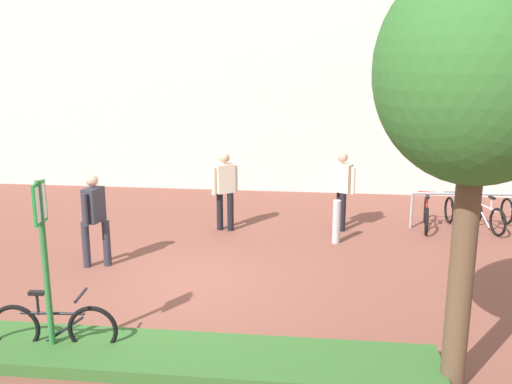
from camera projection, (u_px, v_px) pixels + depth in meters
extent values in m
plane|color=brown|center=(187.00, 285.00, 9.74)|extent=(60.00, 60.00, 0.00)
cube|color=silver|center=(245.00, 7.00, 15.73)|extent=(28.00, 1.20, 10.00)
cube|color=#336028|center=(160.00, 356.00, 7.33)|extent=(7.00, 1.10, 0.16)
cylinder|color=brown|center=(461.00, 275.00, 6.51)|extent=(0.28, 0.28, 2.77)
ellipsoid|color=#2D6628|center=(480.00, 70.00, 5.97)|extent=(2.20, 2.20, 2.42)
cylinder|color=#2D7238|center=(46.00, 271.00, 7.24)|extent=(0.08, 0.08, 2.32)
cube|color=#198C33|center=(40.00, 203.00, 7.03)|extent=(0.06, 0.36, 0.52)
cube|color=white|center=(40.00, 203.00, 7.03)|extent=(0.06, 0.30, 0.44)
torus|color=black|center=(15.00, 328.00, 7.53)|extent=(0.66, 0.11, 0.66)
torus|color=black|center=(93.00, 330.00, 7.49)|extent=(0.66, 0.11, 0.66)
cylinder|color=black|center=(53.00, 313.00, 7.46)|extent=(0.84, 0.10, 0.04)
cylinder|color=black|center=(62.00, 331.00, 7.51)|extent=(0.61, 0.08, 0.44)
cylinder|color=black|center=(38.00, 305.00, 7.43)|extent=(0.04, 0.04, 0.28)
cube|color=black|center=(37.00, 293.00, 7.40)|extent=(0.21, 0.10, 0.05)
cylinder|color=black|center=(81.00, 295.00, 7.38)|extent=(0.07, 0.42, 0.04)
cylinder|color=#99999E|center=(411.00, 211.00, 12.77)|extent=(0.06, 0.06, 0.80)
cylinder|color=#99999E|center=(473.00, 194.00, 12.61)|extent=(2.60, 0.22, 0.06)
torus|color=black|center=(427.00, 221.00, 12.34)|extent=(0.14, 0.61, 0.61)
torus|color=black|center=(425.00, 210.00, 13.22)|extent=(0.14, 0.61, 0.61)
cylinder|color=red|center=(427.00, 206.00, 12.73)|extent=(0.14, 0.77, 0.03)
cylinder|color=red|center=(426.00, 215.00, 12.87)|extent=(0.11, 0.56, 0.40)
cylinder|color=red|center=(427.00, 203.00, 12.55)|extent=(0.03, 0.03, 0.26)
cube|color=black|center=(428.00, 197.00, 12.51)|extent=(0.10, 0.19, 0.05)
cylinder|color=red|center=(427.00, 192.00, 13.01)|extent=(0.39, 0.09, 0.04)
torus|color=black|center=(463.00, 222.00, 12.28)|extent=(0.12, 0.61, 0.61)
torus|color=black|center=(449.00, 210.00, 13.20)|extent=(0.12, 0.61, 0.61)
cylinder|color=black|center=(457.00, 207.00, 12.69)|extent=(0.12, 0.77, 0.03)
cylinder|color=black|center=(455.00, 216.00, 12.84)|extent=(0.09, 0.56, 0.40)
cylinder|color=black|center=(460.00, 204.00, 12.50)|extent=(0.03, 0.03, 0.26)
cube|color=black|center=(460.00, 197.00, 12.47)|extent=(0.09, 0.19, 0.05)
cylinder|color=black|center=(452.00, 192.00, 12.98)|extent=(0.39, 0.08, 0.04)
torus|color=black|center=(498.00, 222.00, 12.27)|extent=(0.22, 0.60, 0.61)
torus|color=black|center=(475.00, 210.00, 13.17)|extent=(0.22, 0.60, 0.61)
cylinder|color=silver|center=(487.00, 207.00, 12.67)|extent=(0.24, 0.75, 0.03)
cylinder|color=silver|center=(483.00, 216.00, 12.82)|extent=(0.18, 0.55, 0.40)
cylinder|color=silver|center=(491.00, 204.00, 12.48)|extent=(0.03, 0.03, 0.26)
cube|color=black|center=(492.00, 198.00, 12.45)|extent=(0.12, 0.20, 0.05)
cylinder|color=silver|center=(479.00, 193.00, 12.96)|extent=(0.38, 0.14, 0.04)
torus|color=black|center=(507.00, 211.00, 13.11)|extent=(0.14, 0.61, 0.61)
cylinder|color=silver|center=(511.00, 193.00, 12.89)|extent=(0.39, 0.09, 0.04)
cylinder|color=#ADADB2|center=(336.00, 222.00, 11.78)|extent=(0.16, 0.16, 0.90)
cylinder|color=black|center=(339.00, 209.00, 12.84)|extent=(0.14, 0.14, 0.85)
cylinder|color=black|center=(343.00, 212.00, 12.58)|extent=(0.14, 0.14, 0.85)
cube|color=beige|center=(342.00, 178.00, 12.54)|extent=(0.47, 0.40, 0.62)
cylinder|color=beige|center=(331.00, 178.00, 12.69)|extent=(0.09, 0.09, 0.59)
cylinder|color=beige|center=(353.00, 181.00, 12.40)|extent=(0.09, 0.09, 0.59)
sphere|color=tan|center=(343.00, 157.00, 12.43)|extent=(0.22, 0.22, 0.22)
cylinder|color=#2D2D38|center=(86.00, 245.00, 10.48)|extent=(0.14, 0.14, 0.85)
cylinder|color=#2D2D38|center=(107.00, 243.00, 10.55)|extent=(0.14, 0.14, 0.85)
cube|color=#2D2D38|center=(94.00, 205.00, 10.34)|extent=(0.32, 0.44, 0.62)
cylinder|color=#2D2D38|center=(85.00, 210.00, 10.11)|extent=(0.09, 0.09, 0.59)
cylinder|color=#2D2D38|center=(102.00, 203.00, 10.59)|extent=(0.09, 0.09, 0.59)
sphere|color=tan|center=(92.00, 180.00, 10.23)|extent=(0.22, 0.22, 0.22)
cylinder|color=black|center=(230.00, 212.00, 12.62)|extent=(0.14, 0.14, 0.85)
cylinder|color=black|center=(220.00, 211.00, 12.67)|extent=(0.14, 0.14, 0.85)
cube|color=beige|center=(225.00, 178.00, 12.47)|extent=(0.47, 0.43, 0.62)
cylinder|color=beige|center=(236.00, 179.00, 12.60)|extent=(0.09, 0.09, 0.59)
cylinder|color=beige|center=(214.00, 181.00, 12.36)|extent=(0.09, 0.09, 0.59)
sphere|color=tan|center=(224.00, 158.00, 12.36)|extent=(0.22, 0.22, 0.22)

